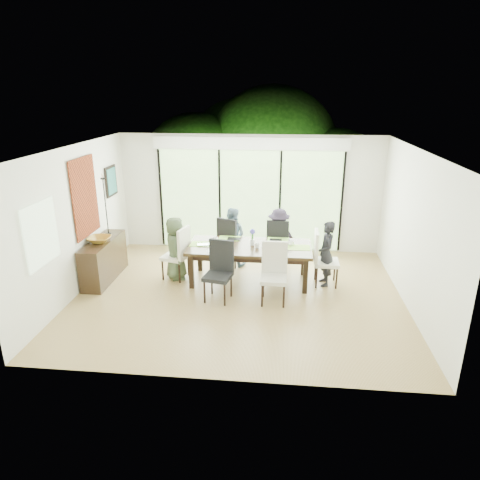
# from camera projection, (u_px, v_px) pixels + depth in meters

# --- Properties ---
(floor) EXTENTS (6.00, 5.00, 0.01)m
(floor) POSITION_uv_depth(u_px,v_px,m) (239.00, 295.00, 7.99)
(floor) COLOR olive
(floor) RESTS_ON ground
(ceiling) EXTENTS (6.00, 5.00, 0.01)m
(ceiling) POSITION_uv_depth(u_px,v_px,m) (238.00, 148.00, 7.10)
(ceiling) COLOR white
(ceiling) RESTS_ON wall_back
(wall_back) EXTENTS (6.00, 0.02, 2.70)m
(wall_back) POSITION_uv_depth(u_px,v_px,m) (250.00, 194.00, 9.90)
(wall_back) COLOR silver
(wall_back) RESTS_ON floor
(wall_front) EXTENTS (6.00, 0.02, 2.70)m
(wall_front) POSITION_uv_depth(u_px,v_px,m) (217.00, 288.00, 5.19)
(wall_front) COLOR beige
(wall_front) RESTS_ON floor
(wall_left) EXTENTS (0.02, 5.00, 2.70)m
(wall_left) POSITION_uv_depth(u_px,v_px,m) (75.00, 221.00, 7.83)
(wall_left) COLOR silver
(wall_left) RESTS_ON floor
(wall_right) EXTENTS (0.02, 5.00, 2.70)m
(wall_right) POSITION_uv_depth(u_px,v_px,m) (415.00, 231.00, 7.26)
(wall_right) COLOR white
(wall_right) RESTS_ON floor
(glass_doors) EXTENTS (4.20, 0.02, 2.30)m
(glass_doors) POSITION_uv_depth(u_px,v_px,m) (250.00, 200.00, 9.91)
(glass_doors) COLOR #598C3F
(glass_doors) RESTS_ON wall_back
(blinds_header) EXTENTS (4.40, 0.06, 0.28)m
(blinds_header) POSITION_uv_depth(u_px,v_px,m) (250.00, 143.00, 9.47)
(blinds_header) COLOR white
(blinds_header) RESTS_ON wall_back
(mullion_a) EXTENTS (0.05, 0.04, 2.30)m
(mullion_a) POSITION_uv_depth(u_px,v_px,m) (161.00, 198.00, 10.10)
(mullion_a) COLOR black
(mullion_a) RESTS_ON wall_back
(mullion_b) EXTENTS (0.05, 0.04, 2.30)m
(mullion_b) POSITION_uv_depth(u_px,v_px,m) (220.00, 200.00, 9.97)
(mullion_b) COLOR black
(mullion_b) RESTS_ON wall_back
(mullion_c) EXTENTS (0.05, 0.04, 2.30)m
(mullion_c) POSITION_uv_depth(u_px,v_px,m) (280.00, 201.00, 9.84)
(mullion_c) COLOR black
(mullion_c) RESTS_ON wall_back
(mullion_d) EXTENTS (0.05, 0.04, 2.30)m
(mullion_d) POSITION_uv_depth(u_px,v_px,m) (342.00, 203.00, 9.70)
(mullion_d) COLOR black
(mullion_d) RESTS_ON wall_back
(side_window) EXTENTS (0.02, 0.90, 1.00)m
(side_window) POSITION_uv_depth(u_px,v_px,m) (41.00, 234.00, 6.65)
(side_window) COLOR #8CAD7F
(side_window) RESTS_ON wall_left
(deck) EXTENTS (6.00, 1.80, 0.10)m
(deck) POSITION_uv_depth(u_px,v_px,m) (252.00, 238.00, 11.20)
(deck) COLOR brown
(deck) RESTS_ON ground
(rail_top) EXTENTS (6.00, 0.08, 0.06)m
(rail_top) POSITION_uv_depth(u_px,v_px,m) (255.00, 208.00, 11.75)
(rail_top) COLOR brown
(rail_top) RESTS_ON deck
(foliage_left) EXTENTS (3.20, 3.20, 3.20)m
(foliage_left) POSITION_uv_depth(u_px,v_px,m) (196.00, 168.00, 12.57)
(foliage_left) COLOR #14380F
(foliage_left) RESTS_ON ground
(foliage_mid) EXTENTS (4.00, 4.00, 4.00)m
(foliage_mid) POSITION_uv_depth(u_px,v_px,m) (272.00, 154.00, 12.80)
(foliage_mid) COLOR #14380F
(foliage_mid) RESTS_ON ground
(foliage_right) EXTENTS (2.80, 2.80, 2.80)m
(foliage_right) POSITION_uv_depth(u_px,v_px,m) (334.00, 179.00, 12.06)
(foliage_right) COLOR #14380F
(foliage_right) RESTS_ON ground
(foliage_far) EXTENTS (3.60, 3.60, 3.60)m
(foliage_far) POSITION_uv_depth(u_px,v_px,m) (241.00, 156.00, 13.61)
(foliage_far) COLOR #14380F
(foliage_far) RESTS_ON ground
(table_top) EXTENTS (2.39, 1.10, 0.06)m
(table_top) POSITION_uv_depth(u_px,v_px,m) (250.00, 247.00, 8.34)
(table_top) COLOR black
(table_top) RESTS_ON floor
(table_apron) EXTENTS (2.19, 0.90, 0.10)m
(table_apron) POSITION_uv_depth(u_px,v_px,m) (250.00, 252.00, 8.37)
(table_apron) COLOR black
(table_apron) RESTS_ON floor
(table_leg_fl) EXTENTS (0.09, 0.09, 0.69)m
(table_leg_fl) POSITION_uv_depth(u_px,v_px,m) (191.00, 271.00, 8.16)
(table_leg_fl) COLOR black
(table_leg_fl) RESTS_ON floor
(table_leg_fr) EXTENTS (0.09, 0.09, 0.69)m
(table_leg_fr) POSITION_uv_depth(u_px,v_px,m) (305.00, 276.00, 7.96)
(table_leg_fr) COLOR black
(table_leg_fr) RESTS_ON floor
(table_leg_bl) EXTENTS (0.09, 0.09, 0.69)m
(table_leg_bl) POSITION_uv_depth(u_px,v_px,m) (200.00, 255.00, 8.97)
(table_leg_bl) COLOR black
(table_leg_bl) RESTS_ON floor
(table_leg_br) EXTENTS (0.09, 0.09, 0.69)m
(table_leg_br) POSITION_uv_depth(u_px,v_px,m) (304.00, 259.00, 8.77)
(table_leg_br) COLOR black
(table_leg_br) RESTS_ON floor
(chair_left_end) EXTENTS (0.56, 0.56, 1.10)m
(chair_left_end) POSITION_uv_depth(u_px,v_px,m) (175.00, 253.00, 8.54)
(chair_left_end) COLOR white
(chair_left_end) RESTS_ON floor
(chair_right_end) EXTENTS (0.46, 0.46, 1.10)m
(chair_right_end) POSITION_uv_depth(u_px,v_px,m) (327.00, 258.00, 8.25)
(chair_right_end) COLOR white
(chair_right_end) RESTS_ON floor
(chair_far_left) EXTENTS (0.60, 0.60, 1.10)m
(chair_far_left) POSITION_uv_depth(u_px,v_px,m) (232.00, 240.00, 9.24)
(chair_far_left) COLOR black
(chair_far_left) RESTS_ON floor
(chair_far_right) EXTENTS (0.49, 0.49, 1.10)m
(chair_far_right) POSITION_uv_depth(u_px,v_px,m) (278.00, 242.00, 9.14)
(chair_far_right) COLOR black
(chair_far_right) RESTS_ON floor
(chair_near_left) EXTENTS (0.54, 0.54, 1.10)m
(chair_near_left) POSITION_uv_depth(u_px,v_px,m) (218.00, 272.00, 7.63)
(chair_near_left) COLOR black
(chair_near_left) RESTS_ON floor
(chair_near_right) EXTENTS (0.46, 0.46, 1.10)m
(chair_near_right) POSITION_uv_depth(u_px,v_px,m) (274.00, 274.00, 7.53)
(chair_near_right) COLOR beige
(chair_near_right) RESTS_ON floor
(person_left_end) EXTENTS (0.51, 0.67, 1.29)m
(person_left_end) POSITION_uv_depth(u_px,v_px,m) (176.00, 248.00, 8.51)
(person_left_end) COLOR #405136
(person_left_end) RESTS_ON floor
(person_right_end) EXTENTS (0.46, 0.65, 1.29)m
(person_right_end) POSITION_uv_depth(u_px,v_px,m) (326.00, 254.00, 8.22)
(person_right_end) COLOR black
(person_right_end) RESTS_ON floor
(person_far_left) EXTENTS (0.67, 0.50, 1.29)m
(person_far_left) POSITION_uv_depth(u_px,v_px,m) (232.00, 236.00, 9.19)
(person_far_left) COLOR slate
(person_far_left) RESTS_ON floor
(person_far_right) EXTENTS (0.68, 0.52, 1.29)m
(person_far_right) POSITION_uv_depth(u_px,v_px,m) (278.00, 238.00, 9.09)
(person_far_right) COLOR #251D2C
(person_far_right) RESTS_ON floor
(placemat_left) EXTENTS (0.44, 0.32, 0.01)m
(placemat_left) POSITION_uv_depth(u_px,v_px,m) (202.00, 244.00, 8.42)
(placemat_left) COLOR #81B540
(placemat_left) RESTS_ON table_top
(placemat_right) EXTENTS (0.44, 0.32, 0.01)m
(placemat_right) POSITION_uv_depth(u_px,v_px,m) (299.00, 247.00, 8.24)
(placemat_right) COLOR #8FC546
(placemat_right) RESTS_ON table_top
(placemat_far_l) EXTENTS (0.44, 0.32, 0.01)m
(placemat_far_l) POSITION_uv_depth(u_px,v_px,m) (229.00, 238.00, 8.75)
(placemat_far_l) COLOR #89C646
(placemat_far_l) RESTS_ON table_top
(placemat_far_r) EXTENTS (0.44, 0.32, 0.01)m
(placemat_far_r) POSITION_uv_depth(u_px,v_px,m) (278.00, 240.00, 8.65)
(placemat_far_r) COLOR #86C446
(placemat_far_r) RESTS_ON table_top
(placemat_paper) EXTENTS (0.44, 0.32, 0.01)m
(placemat_paper) POSITION_uv_depth(u_px,v_px,m) (219.00, 250.00, 8.10)
(placemat_paper) COLOR white
(placemat_paper) RESTS_ON table_top
(tablet_far_l) EXTENTS (0.26, 0.18, 0.01)m
(tablet_far_l) POSITION_uv_depth(u_px,v_px,m) (234.00, 239.00, 8.69)
(tablet_far_l) COLOR black
(tablet_far_l) RESTS_ON table_top
(tablet_far_r) EXTENTS (0.24, 0.17, 0.01)m
(tablet_far_r) POSITION_uv_depth(u_px,v_px,m) (276.00, 240.00, 8.61)
(tablet_far_r) COLOR black
(tablet_far_r) RESTS_ON table_top
(papers) EXTENTS (0.30, 0.22, 0.00)m
(papers) POSITION_uv_depth(u_px,v_px,m) (286.00, 248.00, 8.22)
(papers) COLOR white
(papers) RESTS_ON table_top
(platter_base) EXTENTS (0.26, 0.26, 0.02)m
(platter_base) POSITION_uv_depth(u_px,v_px,m) (219.00, 249.00, 8.10)
(platter_base) COLOR white
(platter_base) RESTS_ON table_top
(platter_snacks) EXTENTS (0.20, 0.20, 0.01)m
(platter_snacks) POSITION_uv_depth(u_px,v_px,m) (219.00, 248.00, 8.09)
(platter_snacks) COLOR #BF7216
(platter_snacks) RESTS_ON table_top
(vase) EXTENTS (0.08, 0.08, 0.12)m
(vase) POSITION_uv_depth(u_px,v_px,m) (252.00, 242.00, 8.35)
(vase) COLOR silver
(vase) RESTS_ON table_top
(hyacinth_stems) EXTENTS (0.04, 0.04, 0.16)m
(hyacinth_stems) POSITION_uv_depth(u_px,v_px,m) (252.00, 236.00, 8.31)
(hyacinth_stems) COLOR #337226
(hyacinth_stems) RESTS_ON table_top
(hyacinth_blooms) EXTENTS (0.11, 0.11, 0.11)m
(hyacinth_blooms) POSITION_uv_depth(u_px,v_px,m) (252.00, 232.00, 8.28)
(hyacinth_blooms) COLOR #4E49B7
(hyacinth_blooms) RESTS_ON table_top
(laptop) EXTENTS (0.37, 0.28, 0.03)m
(laptop) POSITION_uv_depth(u_px,v_px,m) (206.00, 245.00, 8.31)
(laptop) COLOR silver
(laptop) RESTS_ON table_top
(cup_a) EXTENTS (0.15, 0.15, 0.10)m
(cup_a) POSITION_uv_depth(u_px,v_px,m) (215.00, 240.00, 8.52)
(cup_a) COLOR white
(cup_a) RESTS_ON table_top
(cup_b) EXTENTS (0.13, 0.13, 0.09)m
(cup_b) POSITION_uv_depth(u_px,v_px,m) (257.00, 246.00, 8.21)
(cup_b) COLOR white
(cup_b) RESTS_ON table_top
(cup_c) EXTENTS (0.17, 0.17, 0.10)m
(cup_c) POSITION_uv_depth(u_px,v_px,m) (291.00, 243.00, 8.33)
(cup_c) COLOR white
(cup_c) RESTS_ON table_top
(book) EXTENTS (0.20, 0.25, 0.02)m
(book) POSITION_uv_depth(u_px,v_px,m) (263.00, 245.00, 8.35)
(book) COLOR white
(book) RESTS_ON table_top
(sideboard) EXTENTS (0.41, 1.46, 0.82)m
(sideboard) POSITION_uv_depth(u_px,v_px,m) (104.00, 260.00, 8.55)
(sideboard) COLOR black
(sideboard) RESTS_ON floor
(bowl) EXTENTS (0.44, 0.44, 0.11)m
(bowl) POSITION_uv_depth(u_px,v_px,m) (99.00, 239.00, 8.30)
(bowl) COLOR olive
(bowl) RESTS_ON sideboard
(candlestick_base) EXTENTS (0.09, 0.09, 0.04)m
(candlestick_base) POSITION_uv_depth(u_px,v_px,m) (109.00, 234.00, 8.73)
(candlestick_base) COLOR black
(candlestick_base) RESTS_ON sideboard
(candlestick_shaft) EXTENTS (0.02, 0.02, 1.14)m
(candlestick_shaft) POSITION_uv_depth(u_px,v_px,m) (106.00, 207.00, 8.54)
(candlestick_shaft) COLOR black
(candlestick_shaft) RESTS_ON sideboard
(candlestick_pan) EXTENTS (0.09, 0.09, 0.03)m
(candlestick_pan) POSITION_uv_depth(u_px,v_px,m) (103.00, 179.00, 8.36)
(candlestick_pan) COLOR black
(candlestick_pan) RESTS_ON sideboard
(candle) EXTENTS (0.03, 0.03, 0.09)m
(candle) POSITION_uv_depth(u_px,v_px,m) (102.00, 176.00, 8.34)
(candle) COLOR silver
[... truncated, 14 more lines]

